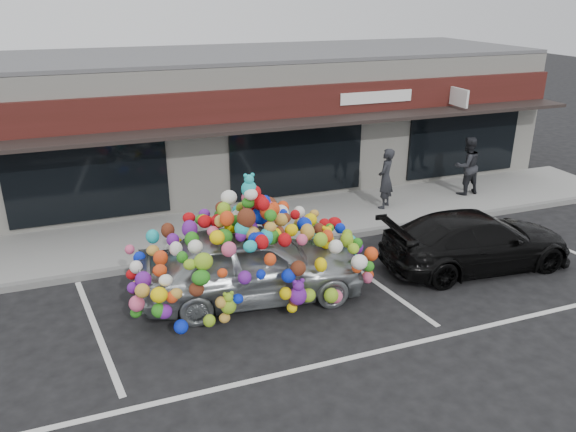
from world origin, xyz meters
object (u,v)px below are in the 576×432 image
object	(u,v)px
toy_car	(252,256)
pedestrian_b	(467,166)
black_sedan	(477,241)
pedestrian_a	(386,178)

from	to	relation	value
toy_car	pedestrian_b	xyz separation A→B (m)	(8.11, 3.66, 0.08)
pedestrian_b	black_sedan	bearing A→B (deg)	53.51
toy_car	black_sedan	xyz separation A→B (m)	(5.39, -0.43, -0.32)
black_sedan	pedestrian_a	size ratio (longest dim) A/B	2.57
toy_car	pedestrian_a	size ratio (longest dim) A/B	2.89
pedestrian_b	pedestrian_a	bearing A→B (deg)	0.73
toy_car	pedestrian_b	world-z (taller)	toy_car
pedestrian_a	pedestrian_b	xyz separation A→B (m)	(2.98, 0.19, 0.02)
black_sedan	pedestrian_b	bearing A→B (deg)	-29.59
toy_car	black_sedan	size ratio (longest dim) A/B	1.13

